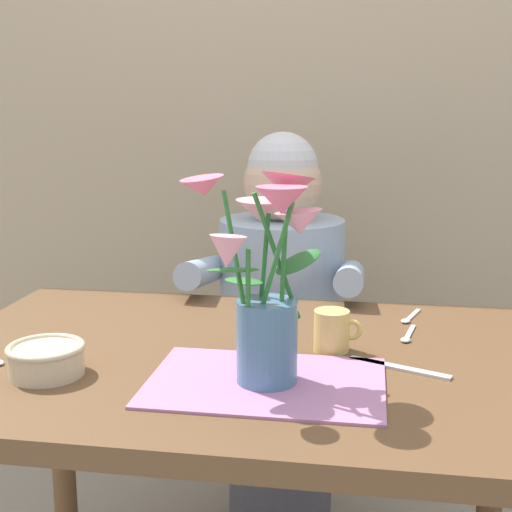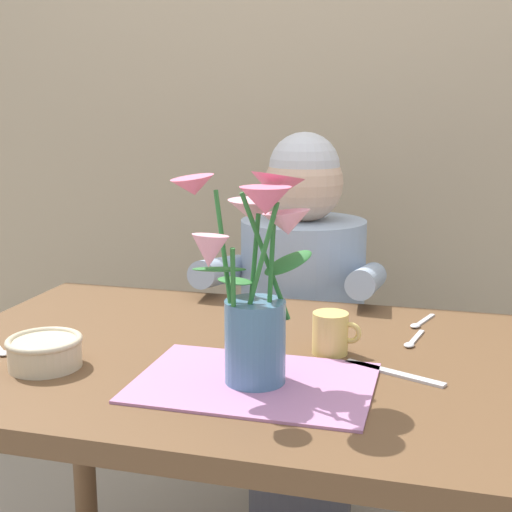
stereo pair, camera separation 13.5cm
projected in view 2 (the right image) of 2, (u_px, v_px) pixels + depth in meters
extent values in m
cube|color=tan|center=(332.00, 90.00, 2.23)|extent=(4.00, 0.10, 2.50)
cube|color=brown|center=(238.00, 363.00, 1.35)|extent=(1.20, 0.80, 0.04)
cylinder|color=brown|center=(82.00, 430.00, 1.88)|extent=(0.06, 0.06, 0.70)
cylinder|color=brown|center=(508.00, 486.00, 1.61)|extent=(0.06, 0.06, 0.70)
cylinder|color=#4C4C56|center=(300.00, 458.00, 2.04)|extent=(0.30, 0.30, 0.40)
cylinder|color=#99ADC6|center=(302.00, 309.00, 1.95)|extent=(0.34, 0.34, 0.50)
sphere|color=#DBB293|center=(304.00, 183.00, 1.87)|extent=(0.21, 0.21, 0.21)
sphere|color=silver|center=(304.00, 168.00, 1.87)|extent=(0.19, 0.19, 0.19)
cylinder|color=#99ADC6|center=(221.00, 271.00, 1.84)|extent=(0.07, 0.33, 0.12)
cylinder|color=#99ADC6|center=(367.00, 280.00, 1.74)|extent=(0.07, 0.33, 0.12)
cube|color=#B275A3|center=(254.00, 382.00, 1.19)|extent=(0.40, 0.28, 0.00)
cylinder|color=teal|center=(255.00, 343.00, 1.18)|extent=(0.10, 0.10, 0.15)
cylinder|color=#2D7533|center=(271.00, 276.00, 1.15)|extent=(0.01, 0.02, 0.18)
cone|color=pink|center=(287.00, 223.00, 1.13)|extent=(0.09, 0.09, 0.05)
sphere|color=#E5D14C|center=(287.00, 220.00, 1.13)|extent=(0.02, 0.02, 0.02)
cylinder|color=#2D7533|center=(266.00, 257.00, 1.16)|extent=(0.08, 0.04, 0.22)
cone|color=#DB6684|center=(276.00, 187.00, 1.14)|extent=(0.13, 0.13, 0.05)
sphere|color=#E5D14C|center=(276.00, 184.00, 1.14)|extent=(0.02, 0.02, 0.02)
cylinder|color=#2D7533|center=(254.00, 268.00, 1.18)|extent=(0.02, 0.01, 0.19)
cone|color=pink|center=(253.00, 211.00, 1.19)|extent=(0.12, 0.12, 0.04)
sphere|color=#E5D14C|center=(253.00, 208.00, 1.19)|extent=(0.02, 0.02, 0.02)
cylinder|color=#2D7533|center=(224.00, 257.00, 1.17)|extent=(0.06, 0.08, 0.21)
cone|color=#DB6684|center=(193.00, 186.00, 1.16)|extent=(0.10, 0.10, 0.04)
sphere|color=#E5D14C|center=(193.00, 183.00, 1.16)|extent=(0.02, 0.02, 0.02)
cylinder|color=#2D7533|center=(233.00, 290.00, 1.12)|extent=(0.01, 0.02, 0.14)
cone|color=pink|center=(209.00, 251.00, 1.07)|extent=(0.08, 0.08, 0.06)
sphere|color=#E5D14C|center=(209.00, 248.00, 1.07)|extent=(0.02, 0.02, 0.02)
cylinder|color=#2D7533|center=(260.00, 266.00, 1.13)|extent=(0.07, 0.02, 0.21)
cone|color=#DB6684|center=(265.00, 201.00, 1.08)|extent=(0.11, 0.11, 0.04)
sphere|color=#E5D14C|center=(265.00, 197.00, 1.08)|extent=(0.02, 0.02, 0.02)
ellipsoid|color=#2D7533|center=(219.00, 269.00, 1.13)|extent=(0.10, 0.08, 0.02)
ellipsoid|color=#2D7533|center=(288.00, 263.00, 1.17)|extent=(0.09, 0.08, 0.05)
ellipsoid|color=#2D7533|center=(235.00, 281.00, 1.21)|extent=(0.10, 0.09, 0.02)
cylinder|color=beige|center=(45.00, 354.00, 1.27)|extent=(0.13, 0.13, 0.05)
torus|color=beige|center=(44.00, 340.00, 1.26)|extent=(0.14, 0.14, 0.01)
cube|color=silver|center=(394.00, 373.00, 1.23)|extent=(0.18, 0.09, 0.00)
cylinder|color=#E5C666|center=(330.00, 333.00, 1.33)|extent=(0.07, 0.07, 0.08)
torus|color=#E5C666|center=(350.00, 333.00, 1.32)|extent=(0.04, 0.01, 0.04)
ellipsoid|color=silver|center=(3.00, 353.00, 1.33)|extent=(0.03, 0.03, 0.01)
cube|color=silver|center=(416.00, 338.00, 1.42)|extent=(0.03, 0.10, 0.00)
ellipsoid|color=silver|center=(409.00, 345.00, 1.38)|extent=(0.03, 0.03, 0.01)
cube|color=silver|center=(425.00, 320.00, 1.54)|extent=(0.04, 0.10, 0.00)
ellipsoid|color=silver|center=(415.00, 326.00, 1.50)|extent=(0.03, 0.03, 0.01)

